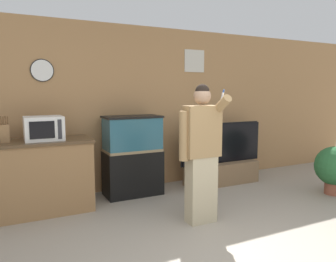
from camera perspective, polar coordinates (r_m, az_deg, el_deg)
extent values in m
cube|color=#A87A4C|center=(5.30, -6.56, 3.95)|extent=(10.00, 0.06, 2.60)
cube|color=beige|center=(5.78, 4.62, 12.06)|extent=(0.39, 0.02, 0.38)
cylinder|color=white|center=(4.96, -21.08, 9.82)|extent=(0.29, 0.03, 0.29)
cylinder|color=black|center=(4.97, -21.08, 9.82)|extent=(0.32, 0.01, 0.32)
cube|color=olive|center=(4.61, -22.15, -7.61)|extent=(1.40, 0.63, 0.91)
cube|color=#513A24|center=(4.51, -22.42, -1.77)|extent=(1.44, 0.67, 0.03)
cube|color=white|center=(4.48, -20.82, 0.45)|extent=(0.47, 0.38, 0.31)
cube|color=black|center=(4.29, -21.06, 0.16)|extent=(0.29, 0.01, 0.21)
cube|color=#2D2D33|center=(4.31, -18.32, 0.31)|extent=(0.05, 0.01, 0.25)
cube|color=olive|center=(4.47, -26.53, -0.40)|extent=(0.11, 0.10, 0.22)
cylinder|color=brown|center=(4.46, -27.11, 1.50)|extent=(0.02, 0.02, 0.08)
cylinder|color=brown|center=(4.46, -26.80, 1.64)|extent=(0.02, 0.02, 0.10)
cylinder|color=brown|center=(4.46, -26.48, 1.54)|extent=(0.02, 0.02, 0.08)
cylinder|color=brown|center=(4.46, -26.17, 1.67)|extent=(0.02, 0.02, 0.10)
cylinder|color=brown|center=(4.50, -27.12, 1.69)|extent=(0.02, 0.02, 0.10)
cylinder|color=brown|center=(4.50, -26.80, 1.54)|extent=(0.02, 0.02, 0.08)
cylinder|color=brown|center=(4.50, -26.49, 1.70)|extent=(0.02, 0.02, 0.10)
cube|color=black|center=(5.05, -6.14, -7.29)|extent=(0.85, 0.46, 0.67)
cube|color=#937F5B|center=(4.98, -6.19, -3.33)|extent=(0.83, 0.44, 0.04)
cube|color=#285B70|center=(4.94, -6.23, -0.48)|extent=(0.82, 0.44, 0.52)
cube|color=black|center=(4.91, -6.27, 2.47)|extent=(0.85, 0.46, 0.03)
cube|color=brown|center=(5.71, 9.29, -7.21)|extent=(1.30, 0.40, 0.37)
cube|color=black|center=(5.61, 9.39, -2.11)|extent=(1.53, 0.05, 0.66)
cube|color=black|center=(5.63, 9.22, -2.07)|extent=(1.56, 0.01, 0.69)
cube|color=#BCAD89|center=(4.01, 5.78, -10.07)|extent=(0.35, 0.20, 0.80)
cube|color=#A37F51|center=(3.87, 5.91, -0.04)|extent=(0.44, 0.21, 0.60)
sphere|color=tan|center=(3.84, 5.99, 6.08)|extent=(0.20, 0.20, 0.20)
sphere|color=black|center=(3.84, 6.00, 6.90)|extent=(0.16, 0.16, 0.16)
cylinder|color=#A37F51|center=(3.75, 2.80, -0.87)|extent=(0.11, 0.11, 0.57)
cylinder|color=#A37F51|center=(3.83, 9.22, 4.39)|extent=(0.10, 0.32, 0.26)
cylinder|color=white|center=(3.81, 9.43, 5.86)|extent=(0.02, 0.06, 0.11)
cylinder|color=#2856B2|center=(3.80, 9.63, 6.76)|extent=(0.02, 0.03, 0.05)
cylinder|color=brown|center=(5.71, 26.87, -8.84)|extent=(0.26, 0.26, 0.19)
sphere|color=#286033|center=(5.63, 27.07, -5.43)|extent=(0.60, 0.60, 0.60)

